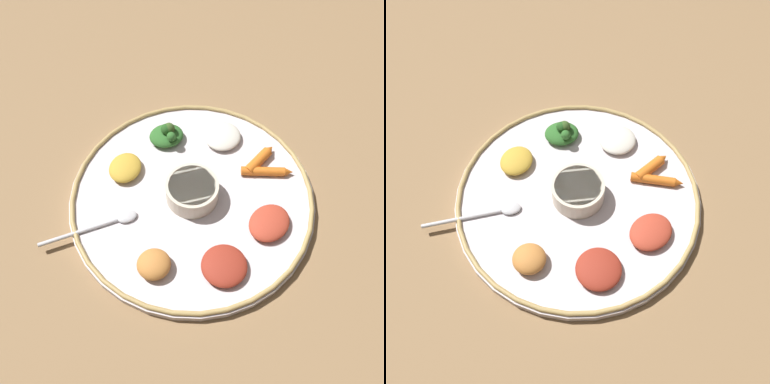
# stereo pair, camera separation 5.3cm
# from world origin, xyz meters

# --- Properties ---
(ground_plane) EXTENTS (2.40, 2.40, 0.00)m
(ground_plane) POSITION_xyz_m (0.00, 0.00, 0.00)
(ground_plane) COLOR olive
(platter) EXTENTS (0.42, 0.42, 0.01)m
(platter) POSITION_xyz_m (0.00, 0.00, 0.01)
(platter) COLOR silver
(platter) RESTS_ON ground_plane
(platter_rim) EXTENTS (0.42, 0.42, 0.01)m
(platter_rim) POSITION_xyz_m (0.00, 0.00, 0.02)
(platter_rim) COLOR tan
(platter_rim) RESTS_ON platter
(center_bowl) EXTENTS (0.09, 0.09, 0.04)m
(center_bowl) POSITION_xyz_m (0.00, 0.00, 0.04)
(center_bowl) COLOR beige
(center_bowl) RESTS_ON platter
(spoon) EXTENTS (0.09, 0.15, 0.01)m
(spoon) POSITION_xyz_m (-0.07, 0.14, 0.02)
(spoon) COLOR silver
(spoon) RESTS_ON platter
(greens_pile) EXTENTS (0.07, 0.08, 0.04)m
(greens_pile) POSITION_xyz_m (0.12, 0.06, 0.03)
(greens_pile) COLOR #2D6628
(greens_pile) RESTS_ON platter
(carrot_near_spoon) EXTENTS (0.02, 0.09, 0.02)m
(carrot_near_spoon) POSITION_xyz_m (0.07, -0.12, 0.02)
(carrot_near_spoon) COLOR orange
(carrot_near_spoon) RESTS_ON platter
(carrot_outer) EXTENTS (0.07, 0.06, 0.02)m
(carrot_outer) POSITION_xyz_m (0.09, -0.11, 0.02)
(carrot_outer) COLOR orange
(carrot_outer) RESTS_ON platter
(mound_squash) EXTENTS (0.07, 0.07, 0.03)m
(mound_squash) POSITION_xyz_m (-0.14, 0.04, 0.03)
(mound_squash) COLOR #C67A38
(mound_squash) RESTS_ON platter
(mound_beet) EXTENTS (0.10, 0.10, 0.02)m
(mound_beet) POSITION_xyz_m (-0.12, -0.07, 0.02)
(mound_beet) COLOR maroon
(mound_beet) RESTS_ON platter
(mound_rice_white) EXTENTS (0.10, 0.10, 0.02)m
(mound_rice_white) POSITION_xyz_m (0.13, -0.04, 0.02)
(mound_rice_white) COLOR silver
(mound_rice_white) RESTS_ON platter
(mound_lentil_yellow) EXTENTS (0.07, 0.07, 0.02)m
(mound_lentil_yellow) POSITION_xyz_m (0.04, 0.13, 0.03)
(mound_lentil_yellow) COLOR gold
(mound_lentil_yellow) RESTS_ON platter
(mound_berbere_red) EXTENTS (0.10, 0.09, 0.02)m
(mound_berbere_red) POSITION_xyz_m (-0.04, -0.13, 0.03)
(mound_berbere_red) COLOR #B73D28
(mound_berbere_red) RESTS_ON platter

